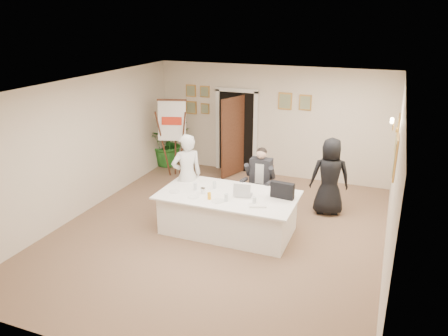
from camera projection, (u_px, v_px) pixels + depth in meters
name	position (u px, v px, depth m)	size (l,w,h in m)	color
floor	(219.00, 232.00, 8.41)	(7.00, 7.00, 0.00)	brown
ceiling	(218.00, 86.00, 7.48)	(6.00, 7.00, 0.02)	white
wall_back	(271.00, 122.00, 11.01)	(6.00, 0.10, 2.80)	white
wall_front	(101.00, 258.00, 4.87)	(6.00, 0.10, 2.80)	white
wall_left	(84.00, 146.00, 8.98)	(0.10, 7.00, 2.80)	white
wall_right	(394.00, 186.00, 6.91)	(0.10, 7.00, 2.80)	white
doorway	(235.00, 134.00, 11.28)	(1.14, 0.86, 2.20)	black
pictures_back_wall	(241.00, 102.00, 11.11)	(3.40, 0.06, 0.80)	#BF8D41
pictures_right_wall	(396.00, 145.00, 7.85)	(0.06, 2.20, 0.80)	#BF8D41
wall_sconce	(394.00, 125.00, 7.76)	(0.20, 0.30, 0.24)	gold
conference_table	(228.00, 213.00, 8.32)	(2.58, 1.38, 0.78)	white
seated_man	(260.00, 180.00, 9.08)	(0.61, 0.65, 1.42)	black
flip_chart	(173.00, 142.00, 11.00)	(0.71, 0.53, 1.98)	#341B10
standing_man	(187.00, 175.00, 8.87)	(0.63, 0.42, 1.74)	silver
standing_woman	(330.00, 177.00, 8.96)	(0.80, 0.52, 1.63)	black
potted_palm	(168.00, 142.00, 11.97)	(1.17, 1.01, 1.30)	#226421
laptop	(244.00, 188.00, 8.10)	(0.32, 0.35, 0.28)	#B7BABC
laptop_bag	(282.00, 190.00, 7.97)	(0.43, 0.12, 0.30)	black
paper_stack	(258.00, 205.00, 7.70)	(0.30, 0.21, 0.03)	white
plate_left	(175.00, 192.00, 8.29)	(0.21, 0.21, 0.01)	white
plate_mid	(194.00, 197.00, 8.05)	(0.20, 0.20, 0.01)	white
plate_near	(218.00, 201.00, 7.88)	(0.24, 0.24, 0.01)	white
glass_a	(195.00, 187.00, 8.35)	(0.07, 0.07, 0.14)	silver
glass_b	(226.00, 198.00, 7.87)	(0.07, 0.07, 0.14)	silver
glass_c	(254.00, 201.00, 7.73)	(0.07, 0.07, 0.14)	silver
glass_d	(214.00, 185.00, 8.44)	(0.07, 0.07, 0.14)	silver
oj_glass	(209.00, 196.00, 7.95)	(0.07, 0.07, 0.13)	#FFAC15
steel_jug	(203.00, 191.00, 8.20)	(0.09, 0.09, 0.11)	silver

